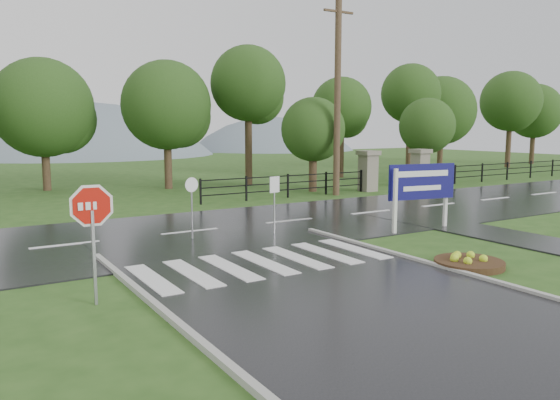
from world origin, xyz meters
TOP-DOWN VIEW (x-y plane):
  - ground at (0.00, 0.00)m, footprint 120.00×120.00m
  - main_road at (0.00, 10.00)m, footprint 90.00×8.00m
  - walkway at (8.50, 4.00)m, footprint 2.20×11.00m
  - crosswalk at (0.00, 5.00)m, footprint 6.50×2.80m
  - pillar_west at (13.00, 16.00)m, footprint 1.00×1.00m
  - pillar_east at (17.00, 16.00)m, footprint 1.00×1.00m
  - fence_west at (7.75, 16.00)m, footprint 9.58×0.08m
  - fence_east at (27.75, 16.00)m, footprint 20.58×0.08m
  - hills at (3.49, 65.00)m, footprint 102.00×48.00m
  - treeline at (1.00, 24.00)m, footprint 83.20×5.20m
  - stop_sign at (-4.50, 3.97)m, footprint 1.16×0.11m
  - estate_billboard at (6.90, 6.17)m, footprint 2.61×0.50m
  - flower_bed at (4.35, 2.02)m, footprint 1.75×1.75m
  - reg_sign_small at (2.24, 8.18)m, footprint 0.42×0.12m
  - reg_sign_round at (-0.38, 8.85)m, footprint 0.46×0.10m
  - utility_pole_east at (10.42, 15.50)m, footprint 1.79×0.33m
  - entrance_tree_left at (10.33, 17.50)m, footprint 3.50×3.50m
  - entrance_tree_right at (19.06, 17.50)m, footprint 3.48×3.48m

SIDE VIEW (x-z plane):
  - hills at x=3.49m, z-range -39.54..8.46m
  - ground at x=0.00m, z-range 0.00..0.00m
  - main_road at x=0.00m, z-range -0.02..0.02m
  - walkway at x=8.50m, z-range -0.02..0.02m
  - treeline at x=1.00m, z-range -5.00..5.00m
  - crosswalk at x=0.00m, z-range 0.05..0.07m
  - flower_bed at x=4.35m, z-range -0.04..0.30m
  - fence_west at x=7.75m, z-range 0.12..1.32m
  - fence_east at x=27.75m, z-range 0.14..1.34m
  - pillar_west at x=13.00m, z-range 0.06..2.30m
  - pillar_east at x=17.00m, z-range 0.06..2.30m
  - reg_sign_round at x=-0.38m, z-range 0.29..2.28m
  - reg_sign_small at x=2.24m, z-range 0.42..2.37m
  - estate_billboard at x=6.90m, z-range 0.43..2.74m
  - stop_sign at x=-4.50m, z-range 0.52..3.12m
  - entrance_tree_left at x=10.33m, z-range 0.80..5.96m
  - entrance_tree_right at x=19.06m, z-range 0.91..6.24m
  - utility_pole_east at x=10.42m, z-range 0.08..10.12m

